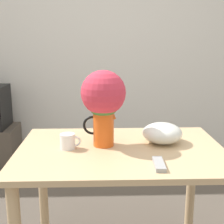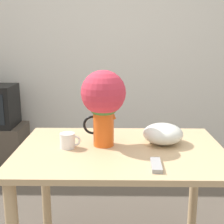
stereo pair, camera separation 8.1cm
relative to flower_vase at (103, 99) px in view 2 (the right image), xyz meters
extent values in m
cube|color=silver|center=(0.02, 1.80, 0.26)|extent=(8.00, 0.05, 2.60)
cube|color=tan|center=(0.09, -0.05, -0.28)|extent=(1.13, 0.79, 0.03)
cylinder|color=tan|center=(-0.41, 0.28, -0.67)|extent=(0.06, 0.06, 0.74)
cylinder|color=tan|center=(0.60, 0.28, -0.67)|extent=(0.06, 0.06, 0.74)
cylinder|color=#E05619|center=(0.00, 0.00, -0.16)|extent=(0.12, 0.12, 0.21)
cone|color=#E05619|center=(0.05, 0.00, -0.08)|extent=(0.04, 0.04, 0.05)
torus|color=black|center=(-0.06, 0.00, -0.15)|extent=(0.11, 0.01, 0.11)
sphere|color=#3D7033|center=(0.00, 0.00, -0.01)|extent=(0.18, 0.18, 0.18)
sphere|color=#CC3347|center=(0.00, 0.00, 0.04)|extent=(0.25, 0.25, 0.25)
cylinder|color=white|center=(-0.20, -0.05, -0.22)|extent=(0.08, 0.08, 0.08)
torus|color=white|center=(-0.15, -0.05, -0.22)|extent=(0.06, 0.01, 0.06)
ellipsoid|color=silver|center=(0.34, 0.03, -0.21)|extent=(0.23, 0.23, 0.12)
cube|color=#999999|center=(0.26, -0.30, -0.25)|extent=(0.05, 0.16, 0.02)
camera|label=1|loc=(-0.01, -1.67, 0.32)|focal=50.00mm
camera|label=2|loc=(0.07, -1.67, 0.32)|focal=50.00mm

